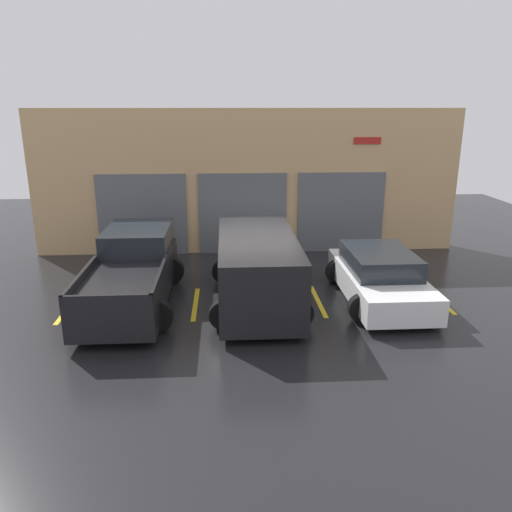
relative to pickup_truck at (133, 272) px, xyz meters
name	(u,v)px	position (x,y,z in m)	size (l,w,h in m)	color
ground_plane	(254,281)	(3.17, 1.37, -0.80)	(28.00, 28.00, 0.00)	black
shophouse_building	(248,183)	(3.16, 4.65, 1.56)	(14.31, 0.68, 4.80)	tan
pickup_truck	(133,272)	(0.00, 0.00, 0.00)	(2.38, 5.14, 1.69)	black
sedan_white	(379,277)	(6.34, -0.26, -0.18)	(2.26, 4.26, 1.30)	white
sedan_side	(257,267)	(3.17, -0.28, 0.16)	(2.38, 4.97, 1.77)	black
parking_stripe_far_left	(69,307)	(-1.59, -0.29, -0.79)	(0.12, 2.20, 0.01)	gold
parking_stripe_left	(195,304)	(1.59, -0.29, -0.79)	(0.12, 2.20, 0.01)	gold
parking_stripe_centre	(318,301)	(4.76, -0.29, -0.79)	(0.12, 2.20, 0.01)	gold
parking_stripe_right	(437,298)	(7.93, -0.29, -0.79)	(0.12, 2.20, 0.01)	gold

